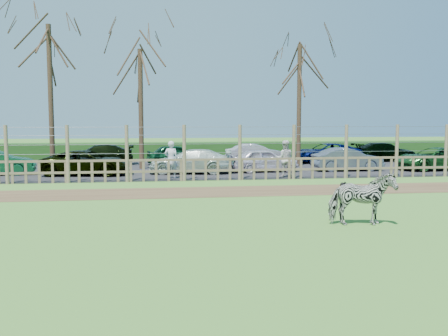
{
  "coord_description": "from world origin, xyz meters",
  "views": [
    {
      "loc": [
        -1.34,
        -14.06,
        2.73
      ],
      "look_at": [
        1.0,
        2.5,
        1.1
      ],
      "focal_mm": 40.0,
      "sensor_mm": 36.0,
      "label": 1
    }
  ],
  "objects": [
    {
      "name": "ground",
      "position": [
        0.0,
        0.0,
        0.0
      ],
      "size": [
        120.0,
        120.0,
        0.0
      ],
      "primitive_type": "plane",
      "color": "#72A841",
      "rests_on": "ground"
    },
    {
      "name": "dirt_strip",
      "position": [
        0.0,
        4.5,
        0.01
      ],
      "size": [
        34.0,
        2.8,
        0.01
      ],
      "primitive_type": "cube",
      "color": "brown",
      "rests_on": "ground"
    },
    {
      "name": "asphalt",
      "position": [
        0.0,
        14.5,
        0.02
      ],
      "size": [
        44.0,
        13.0,
        0.04
      ],
      "primitive_type": "cube",
      "color": "#232326",
      "rests_on": "ground"
    },
    {
      "name": "hedge",
      "position": [
        0.0,
        21.5,
        0.55
      ],
      "size": [
        46.0,
        2.0,
        1.1
      ],
      "primitive_type": "cube",
      "color": "#1E4716",
      "rests_on": "ground"
    },
    {
      "name": "fence",
      "position": [
        0.0,
        8.0,
        0.8
      ],
      "size": [
        30.16,
        0.16,
        2.5
      ],
      "color": "brown",
      "rests_on": "ground"
    },
    {
      "name": "tree_left",
      "position": [
        -6.5,
        12.5,
        5.62
      ],
      "size": [
        4.8,
        4.8,
        7.88
      ],
      "color": "#3D2B1E",
      "rests_on": "ground"
    },
    {
      "name": "tree_mid",
      "position": [
        -2.0,
        13.5,
        4.87
      ],
      "size": [
        4.8,
        4.8,
        6.83
      ],
      "color": "#3D2B1E",
      "rests_on": "ground"
    },
    {
      "name": "tree_right",
      "position": [
        7.0,
        14.0,
        5.24
      ],
      "size": [
        4.8,
        4.8,
        7.35
      ],
      "color": "#3D2B1E",
      "rests_on": "ground"
    },
    {
      "name": "zebra",
      "position": [
        3.95,
        -1.99,
        0.7
      ],
      "size": [
        1.71,
        0.89,
        1.39
      ],
      "primitive_type": "imported",
      "rotation": [
        0.0,
        0.0,
        1.48
      ],
      "color": "gray",
      "rests_on": "ground"
    },
    {
      "name": "visitor_a",
      "position": [
        -0.56,
        8.77,
        0.9
      ],
      "size": [
        0.7,
        0.54,
        1.72
      ],
      "primitive_type": "imported",
      "rotation": [
        0.0,
        0.0,
        2.92
      ],
      "color": "silver",
      "rests_on": "asphalt"
    },
    {
      "name": "visitor_b",
      "position": [
        4.73,
        8.58,
        0.9
      ],
      "size": [
        0.96,
        0.81,
        1.72
      ],
      "primitive_type": "imported",
      "rotation": [
        0.0,
        0.0,
        2.93
      ],
      "color": "silver",
      "rests_on": "asphalt"
    },
    {
      "name": "crow",
      "position": [
        6.25,
        5.15,
        0.1
      ],
      "size": [
        0.25,
        0.19,
        0.21
      ],
      "color": "black",
      "rests_on": "ground"
    },
    {
      "name": "car_2",
      "position": [
        -4.57,
        10.73,
        0.64
      ],
      "size": [
        4.55,
        2.57,
        1.2
      ],
      "primitive_type": "imported",
      "rotation": [
        0.0,
        0.0,
        1.43
      ],
      "color": "black",
      "rests_on": "asphalt"
    },
    {
      "name": "car_3",
      "position": [
        0.46,
        10.8,
        0.64
      ],
      "size": [
        4.31,
        2.18,
        1.2
      ],
      "primitive_type": "imported",
      "rotation": [
        0.0,
        0.0,
        4.59
      ],
      "color": "silver",
      "rests_on": "asphalt"
    },
    {
      "name": "car_4",
      "position": [
        4.3,
        11.02,
        0.64
      ],
      "size": [
        3.62,
        1.67,
        1.2
      ],
      "primitive_type": "imported",
      "rotation": [
        0.0,
        0.0,
        1.64
      ],
      "color": "silver",
      "rests_on": "asphalt"
    },
    {
      "name": "car_5",
      "position": [
        8.77,
        10.95,
        0.64
      ],
      "size": [
        3.64,
        1.27,
        1.2
      ],
      "primitive_type": "imported",
      "rotation": [
        0.0,
        0.0,
        1.57
      ],
      "color": "slate",
      "rests_on": "asphalt"
    },
    {
      "name": "car_6",
      "position": [
        13.56,
        10.67,
        0.64
      ],
      "size": [
        4.42,
        2.23,
        1.2
      ],
      "primitive_type": "imported",
      "rotation": [
        0.0,
        0.0,
        4.77
      ],
      "color": "#1B5422",
      "rests_on": "asphalt"
    },
    {
      "name": "car_9",
      "position": [
        -4.62,
        16.3,
        0.64
      ],
      "size": [
        4.27,
        2.05,
        1.2
      ],
      "primitive_type": "imported",
      "rotation": [
        0.0,
        0.0,
        4.8
      ],
      "color": "black",
      "rests_on": "asphalt"
    },
    {
      "name": "car_10",
      "position": [
        -0.0,
        15.72,
        0.64
      ],
      "size": [
        3.68,
        1.87,
        1.2
      ],
      "primitive_type": "imported",
      "rotation": [
        0.0,
        0.0,
        1.7
      ],
      "color": "#114D27",
      "rests_on": "asphalt"
    },
    {
      "name": "car_11",
      "position": [
        4.87,
        15.99,
        0.64
      ],
      "size": [
        3.66,
        1.31,
        1.2
      ],
      "primitive_type": "imported",
      "rotation": [
        0.0,
        0.0,
        1.58
      ],
      "color": "#C0B5C2",
      "rests_on": "asphalt"
    },
    {
      "name": "car_12",
      "position": [
        9.37,
        15.93,
        0.64
      ],
      "size": [
        4.47,
        2.34,
        1.2
      ],
      "primitive_type": "imported",
      "rotation": [
        0.0,
        0.0,
        4.8
      ],
      "color": "#050F48",
      "rests_on": "asphalt"
    },
    {
      "name": "car_13",
      "position": [
        13.49,
        16.37,
        0.64
      ],
      "size": [
        4.18,
        1.8,
        1.2
      ],
      "primitive_type": "imported",
      "rotation": [
        0.0,
        0.0,
        1.6
      ],
      "color": "black",
      "rests_on": "asphalt"
    }
  ]
}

